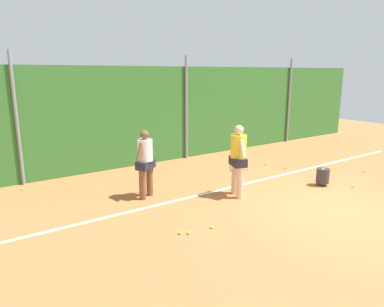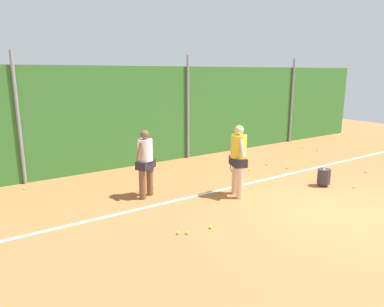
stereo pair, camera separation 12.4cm
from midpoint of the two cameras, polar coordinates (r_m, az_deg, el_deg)
ground_plane at (r=10.05m, az=13.93°, el=-5.68°), size 30.24×30.24×0.00m
hedge_fence_backdrop at (r=13.15m, az=-0.81°, el=6.60°), size 19.66×0.25×3.37m
fence_post_left at (r=10.93m, az=-26.07°, el=4.97°), size 0.10×0.10×3.75m
fence_post_center at (r=12.98m, az=-0.39°, el=7.37°), size 0.10×0.10×3.75m
fence_post_right at (r=16.79m, az=16.11°, el=8.17°), size 0.10×0.10×3.75m
court_baseline_paint at (r=10.59m, az=10.61°, el=-4.53°), size 14.37×0.10×0.01m
player_foreground_near at (r=9.06m, az=7.90°, el=-0.57°), size 0.50×0.82×1.87m
player_midcourt at (r=8.99m, az=-7.16°, el=-1.08°), size 0.69×0.53×1.76m
ball_hopper at (r=10.66m, az=20.94°, el=-3.46°), size 0.36×0.36×0.51m
tennis_ball_0 at (r=15.33m, az=20.00°, el=0.48°), size 0.07×0.07×0.07m
tennis_ball_1 at (r=10.89m, az=25.14°, el=-4.92°), size 0.07×0.07×0.07m
tennis_ball_2 at (r=12.56m, az=12.36°, el=-1.68°), size 0.07×0.07×0.07m
tennis_ball_3 at (r=7.19m, az=-0.29°, el=-12.73°), size 0.07×0.07×0.07m
tennis_ball_4 at (r=11.73m, az=9.58°, el=-2.59°), size 0.07×0.07×0.07m
tennis_ball_5 at (r=7.44m, az=3.51°, el=-11.86°), size 0.07×0.07×0.07m
tennis_ball_6 at (r=7.19m, az=-1.75°, el=-12.75°), size 0.07×0.07×0.07m
tennis_ball_7 at (r=12.69m, az=26.66°, el=-2.63°), size 0.07×0.07×0.07m
tennis_ball_8 at (r=12.21m, az=15.42°, el=-2.27°), size 0.07×0.07×0.07m
tennis_ball_9 at (r=15.81m, az=17.79°, el=1.02°), size 0.07×0.07×0.07m
tennis_ball_10 at (r=11.63m, az=20.37°, el=-3.39°), size 0.07×0.07×0.07m
tennis_ball_11 at (r=10.77m, az=-25.28°, el=-5.12°), size 0.07×0.07×0.07m
tennis_ball_12 at (r=10.03m, az=-6.02°, el=-5.20°), size 0.07×0.07×0.07m
tennis_ball_13 at (r=11.26m, az=21.59°, el=-4.01°), size 0.07×0.07×0.07m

